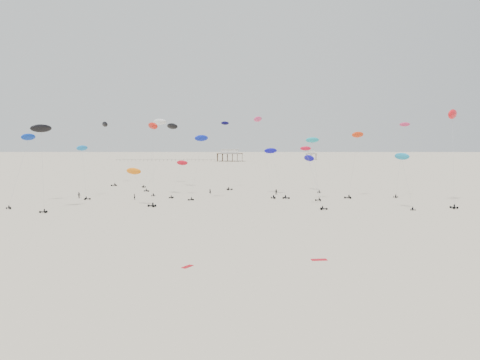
{
  "coord_description": "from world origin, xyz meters",
  "views": [
    {
      "loc": [
        0.8,
        -26.71,
        16.73
      ],
      "look_at": [
        0.0,
        88.0,
        7.0
      ],
      "focal_mm": 35.0,
      "sensor_mm": 36.0,
      "label": 1
    }
  ],
  "objects_px": {
    "pavilion_small": "(311,156)",
    "spectator_0": "(135,200)",
    "pavilion_main": "(230,156)",
    "rig_9": "(107,137)",
    "rig_0": "(262,138)",
    "rig_4": "(275,164)"
  },
  "relations": [
    {
      "from": "spectator_0",
      "to": "pavilion_main",
      "type": "bearing_deg",
      "value": -38.35
    },
    {
      "from": "rig_0",
      "to": "spectator_0",
      "type": "height_order",
      "value": "rig_0"
    },
    {
      "from": "pavilion_small",
      "to": "pavilion_main",
      "type": "bearing_deg",
      "value": -156.8
    },
    {
      "from": "pavilion_main",
      "to": "rig_4",
      "type": "relative_size",
      "value": 1.28
    },
    {
      "from": "pavilion_main",
      "to": "rig_9",
      "type": "distance_m",
      "value": 201.06
    },
    {
      "from": "pavilion_main",
      "to": "spectator_0",
      "type": "relative_size",
      "value": 10.9
    },
    {
      "from": "pavilion_main",
      "to": "pavilion_small",
      "type": "distance_m",
      "value": 76.16
    },
    {
      "from": "rig_9",
      "to": "spectator_0",
      "type": "xyz_separation_m",
      "value": [
        21.81,
        -49.25,
        -17.93
      ]
    },
    {
      "from": "rig_9",
      "to": "spectator_0",
      "type": "height_order",
      "value": "rig_9"
    },
    {
      "from": "pavilion_small",
      "to": "rig_4",
      "type": "height_order",
      "value": "rig_4"
    },
    {
      "from": "pavilion_main",
      "to": "spectator_0",
      "type": "height_order",
      "value": "pavilion_main"
    },
    {
      "from": "rig_0",
      "to": "spectator_0",
      "type": "relative_size",
      "value": 12.9
    },
    {
      "from": "pavilion_main",
      "to": "rig_0",
      "type": "distance_m",
      "value": 236.43
    },
    {
      "from": "pavilion_small",
      "to": "spectator_0",
      "type": "bearing_deg",
      "value": -108.1
    },
    {
      "from": "rig_0",
      "to": "pavilion_small",
      "type": "bearing_deg",
      "value": -115.66
    },
    {
      "from": "pavilion_small",
      "to": "rig_9",
      "type": "distance_m",
      "value": 252.74
    },
    {
      "from": "pavilion_main",
      "to": "rig_9",
      "type": "bearing_deg",
      "value": -102.04
    },
    {
      "from": "pavilion_main",
      "to": "rig_0",
      "type": "bearing_deg",
      "value": -86.02
    },
    {
      "from": "pavilion_main",
      "to": "rig_4",
      "type": "xyz_separation_m",
      "value": [
        20.38,
        -235.79,
        5.49
      ]
    },
    {
      "from": "rig_9",
      "to": "spectator_0",
      "type": "distance_m",
      "value": 56.77
    },
    {
      "from": "spectator_0",
      "to": "rig_4",
      "type": "bearing_deg",
      "value": -110.28
    },
    {
      "from": "spectator_0",
      "to": "pavilion_small",
      "type": "bearing_deg",
      "value": -51.79
    }
  ]
}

